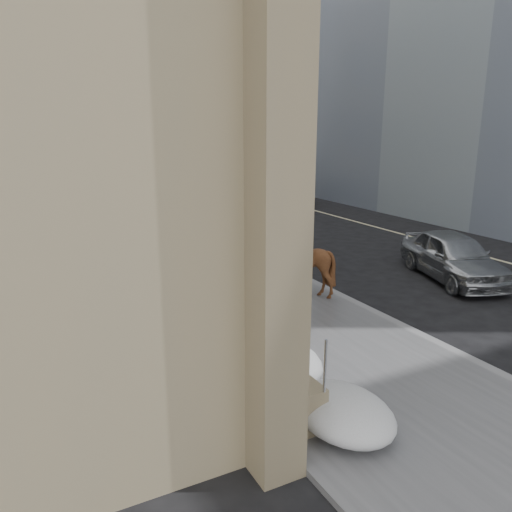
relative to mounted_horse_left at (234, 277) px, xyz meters
The scene contains 15 objects.
ground 3.69m from the mounted_horse_left, 75.55° to the right, with size 140.00×140.00×0.00m, color black.
sidewalk 6.77m from the mounted_horse_left, 82.49° to the left, with size 5.00×80.00×0.12m, color #4E4E50.
curb 7.56m from the mounted_horse_left, 62.17° to the left, with size 0.24×80.00×0.12m, color slate.
lane_line 13.21m from the mounted_horse_left, 30.18° to the left, with size 0.15×70.00×0.01m, color #BFB78C.
far_podium 17.68m from the mounted_horse_left, 22.00° to the left, with size 2.00×80.00×4.00m, color #847455.
bg_building_mid 58.25m from the mounted_horse_left, 85.08° to the left, with size 30.00×12.00×28.00m, color slate.
streetlight_mid 11.71m from the mounted_horse_left, 71.21° to the left, with size 1.71×0.24×8.00m.
streetlight_far 31.01m from the mounted_horse_left, 83.27° to the left, with size 1.71×0.24×8.00m.
traffic_signal 19.06m from the mounted_horse_left, 81.01° to the left, with size 4.10×0.22×6.00m.
snow_bank 4.81m from the mounted_horse_left, 96.63° to the left, with size 1.70×18.10×0.76m.
mounted_horse_left is the anchor object (origin of this frame).
mounted_horse_right 2.44m from the mounted_horse_left, 15.54° to the left, with size 1.70×1.87×2.62m.
pedestrian 1.07m from the mounted_horse_left, 11.93° to the right, with size 0.97×0.40×1.65m, color black.
car_silver 7.91m from the mounted_horse_left, ahead, with size 1.87×4.65×1.58m, color #9DA0A4.
car_grey 20.46m from the mounted_horse_left, 53.91° to the left, with size 1.90×4.68×1.36m, color #5A5E62.
Camera 1 is at (-6.04, -7.81, 5.05)m, focal length 35.00 mm.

